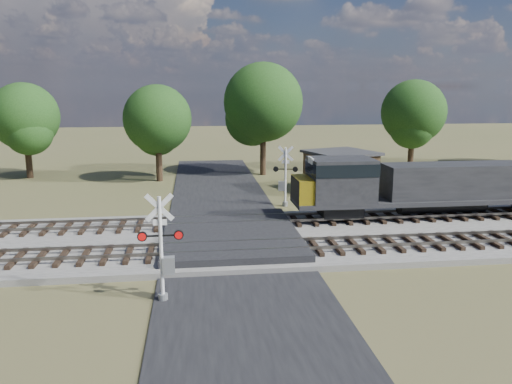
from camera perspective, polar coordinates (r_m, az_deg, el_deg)
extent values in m
plane|color=#50522C|center=(26.22, -2.81, -6.02)|extent=(160.00, 160.00, 0.00)
cube|color=gray|center=(29.10, 17.21, -4.42)|extent=(140.00, 10.00, 0.30)
cube|color=black|center=(26.21, -2.81, -5.94)|extent=(7.00, 60.00, 0.08)
cube|color=#262628|center=(26.60, -2.90, -5.04)|extent=(7.00, 9.00, 0.62)
cube|color=black|center=(24.44, 2.25, -6.41)|extent=(44.00, 2.60, 0.18)
cube|color=#605A52|center=(26.22, 20.13, -5.49)|extent=(140.00, 0.08, 0.15)
cube|color=#605A52|center=(27.44, 18.78, -4.63)|extent=(140.00, 0.08, 0.15)
cube|color=black|center=(29.17, 0.66, -3.34)|extent=(44.00, 2.60, 0.18)
cube|color=#605A52|center=(30.56, 15.90, -2.78)|extent=(140.00, 0.08, 0.15)
cube|color=#605A52|center=(31.84, 14.91, -2.13)|extent=(140.00, 0.08, 0.15)
cylinder|color=silver|center=(19.21, -10.79, -6.54)|extent=(0.14, 0.14, 4.13)
cylinder|color=gray|center=(19.89, -10.58, -11.77)|extent=(0.37, 0.37, 0.31)
cube|color=silver|center=(18.75, -10.99, -1.75)|extent=(1.08, 0.08, 1.08)
cube|color=silver|center=(18.75, -10.99, -1.75)|extent=(1.08, 0.08, 1.08)
cube|color=silver|center=(18.89, -10.92, -3.42)|extent=(0.52, 0.05, 0.23)
cube|color=black|center=(19.04, -10.86, -4.92)|extent=(1.65, 0.12, 0.06)
cylinder|color=red|center=(19.07, -12.88, -4.98)|extent=(0.37, 0.12, 0.37)
cylinder|color=red|center=(19.02, -8.83, -4.86)|extent=(0.37, 0.12, 0.37)
cube|color=gray|center=(19.40, -9.95, -8.25)|extent=(0.47, 0.33, 0.67)
cylinder|color=silver|center=(34.05, 3.38, 1.70)|extent=(0.14, 0.14, 4.07)
cylinder|color=gray|center=(34.43, 3.34, -1.38)|extent=(0.37, 0.37, 0.30)
cube|color=silver|center=(33.80, 3.42, 4.41)|extent=(1.05, 0.23, 1.06)
cube|color=silver|center=(33.80, 3.42, 4.41)|extent=(1.05, 0.23, 1.06)
cube|color=silver|center=(33.88, 3.40, 3.48)|extent=(0.51, 0.12, 0.22)
cube|color=black|center=(33.95, 3.39, 2.63)|extent=(1.61, 0.35, 0.06)
cylinder|color=red|center=(33.96, 4.51, 2.61)|extent=(0.38, 0.17, 0.37)
cylinder|color=red|center=(33.96, 2.28, 2.64)|extent=(0.38, 0.17, 0.37)
cube|color=gray|center=(34.16, 2.94, 0.70)|extent=(0.51, 0.38, 0.66)
cube|color=#4A341F|center=(39.56, 9.63, 2.18)|extent=(5.42, 5.42, 2.97)
cube|color=#2E2E31|center=(39.32, 9.71, 4.47)|extent=(5.97, 5.97, 0.21)
cylinder|color=black|center=(49.20, -24.59, 3.91)|extent=(0.56, 0.56, 4.23)
sphere|color=#1A3B12|center=(48.90, -24.94, 7.84)|extent=(5.93, 5.93, 5.93)
cylinder|color=black|center=(44.07, -11.04, 3.90)|extent=(0.56, 0.56, 4.15)
sphere|color=#1A3B12|center=(43.74, -11.21, 8.20)|extent=(5.81, 5.81, 5.81)
cylinder|color=black|center=(46.38, 0.81, 5.13)|extent=(0.56, 0.56, 5.14)
sphere|color=#1A3B12|center=(46.08, 0.83, 10.22)|extent=(7.20, 7.20, 7.20)
cylinder|color=black|center=(50.94, 17.31, 4.78)|extent=(0.56, 0.56, 4.39)
sphere|color=#1A3B12|center=(50.65, 17.56, 8.72)|extent=(6.14, 6.14, 6.14)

